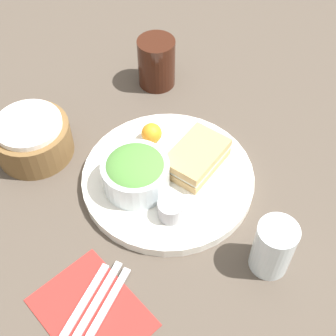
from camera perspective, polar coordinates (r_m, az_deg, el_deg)
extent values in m
plane|color=#4C4238|center=(0.90, 0.00, -1.64)|extent=(4.00, 4.00, 0.00)
cylinder|color=white|center=(0.90, 0.00, -1.23)|extent=(0.33, 0.33, 0.02)
cube|color=tan|center=(0.90, 3.44, 0.80)|extent=(0.14, 0.10, 0.02)
cube|color=silver|center=(0.89, 3.48, 1.32)|extent=(0.13, 0.10, 0.01)
cube|color=tan|center=(0.88, 3.52, 1.84)|extent=(0.14, 0.10, 0.02)
cylinder|color=silver|center=(0.85, -3.96, -0.81)|extent=(0.12, 0.12, 0.06)
ellipsoid|color=#4C8438|center=(0.84, -4.04, 0.08)|extent=(0.11, 0.11, 0.04)
cylinder|color=#99999E|center=(0.82, 0.33, -5.08)|extent=(0.05, 0.05, 0.04)
sphere|color=orange|center=(0.93, -2.01, 4.26)|extent=(0.04, 0.04, 0.04)
cylinder|color=#38190F|center=(1.07, -1.41, 12.74)|extent=(0.08, 0.08, 0.11)
cylinder|color=brown|center=(0.96, -16.15, 3.37)|extent=(0.15, 0.15, 0.07)
cylinder|color=white|center=(0.93, -16.71, 5.09)|extent=(0.13, 0.13, 0.01)
cube|color=#B22823|center=(0.78, -9.30, -16.96)|extent=(0.14, 0.18, 0.00)
cube|color=silver|center=(0.77, -8.16, -17.41)|extent=(0.17, 0.08, 0.01)
cube|color=silver|center=(0.78, -9.35, -16.84)|extent=(0.18, 0.08, 0.01)
cube|color=silver|center=(0.78, -10.52, -16.27)|extent=(0.15, 0.07, 0.01)
cylinder|color=silver|center=(0.78, 12.70, -9.43)|extent=(0.07, 0.07, 0.11)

